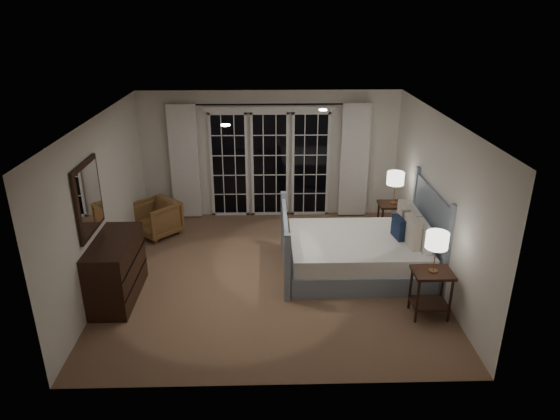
{
  "coord_description": "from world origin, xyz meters",
  "views": [
    {
      "loc": [
        -0.06,
        -6.94,
        3.95
      ],
      "look_at": [
        0.14,
        0.13,
        1.05
      ],
      "focal_mm": 32.0,
      "sensor_mm": 36.0,
      "label": 1
    }
  ],
  "objects_px": {
    "lamp_left": "(437,241)",
    "dresser": "(116,269)",
    "lamp_right": "(395,179)",
    "bed": "(360,251)",
    "nightstand_left": "(431,286)",
    "armchair": "(157,218)",
    "nightstand_right": "(392,215)"
  },
  "relations": [
    {
      "from": "lamp_right",
      "to": "bed",
      "type": "bearing_deg",
      "value": -122.78
    },
    {
      "from": "bed",
      "to": "nightstand_left",
      "type": "xyz_separation_m",
      "value": [
        0.72,
        -1.27,
        0.11
      ]
    },
    {
      "from": "lamp_left",
      "to": "dresser",
      "type": "bearing_deg",
      "value": 172.52
    },
    {
      "from": "nightstand_left",
      "to": "lamp_left",
      "type": "xyz_separation_m",
      "value": [
        0.0,
        0.0,
        0.68
      ]
    },
    {
      "from": "bed",
      "to": "lamp_left",
      "type": "height_order",
      "value": "bed"
    },
    {
      "from": "lamp_left",
      "to": "lamp_right",
      "type": "height_order",
      "value": "lamp_right"
    },
    {
      "from": "bed",
      "to": "dresser",
      "type": "height_order",
      "value": "bed"
    },
    {
      "from": "bed",
      "to": "dresser",
      "type": "bearing_deg",
      "value": -169.12
    },
    {
      "from": "bed",
      "to": "lamp_left",
      "type": "relative_size",
      "value": 4.09
    },
    {
      "from": "nightstand_left",
      "to": "dresser",
      "type": "bearing_deg",
      "value": 172.52
    },
    {
      "from": "bed",
      "to": "armchair",
      "type": "xyz_separation_m",
      "value": [
        -3.51,
        1.45,
        -0.01
      ]
    },
    {
      "from": "lamp_right",
      "to": "armchair",
      "type": "xyz_separation_m",
      "value": [
        -4.3,
        0.23,
        -0.81
      ]
    },
    {
      "from": "lamp_left",
      "to": "lamp_right",
      "type": "xyz_separation_m",
      "value": [
        0.07,
        2.5,
        0.0
      ]
    },
    {
      "from": "dresser",
      "to": "lamp_right",
      "type": "bearing_deg",
      "value": 23.51
    },
    {
      "from": "bed",
      "to": "nightstand_right",
      "type": "bearing_deg",
      "value": 57.22
    },
    {
      "from": "bed",
      "to": "dresser",
      "type": "relative_size",
      "value": 1.79
    },
    {
      "from": "dresser",
      "to": "bed",
      "type": "bearing_deg",
      "value": 10.88
    },
    {
      "from": "armchair",
      "to": "bed",
      "type": "bearing_deg",
      "value": 20.18
    },
    {
      "from": "lamp_right",
      "to": "lamp_left",
      "type": "bearing_deg",
      "value": -91.52
    },
    {
      "from": "bed",
      "to": "armchair",
      "type": "relative_size",
      "value": 3.24
    },
    {
      "from": "nightstand_left",
      "to": "armchair",
      "type": "xyz_separation_m",
      "value": [
        -4.24,
        2.73,
        -0.12
      ]
    },
    {
      "from": "armchair",
      "to": "nightstand_right",
      "type": "bearing_deg",
      "value": 39.67
    },
    {
      "from": "lamp_left",
      "to": "nightstand_right",
      "type": "bearing_deg",
      "value": 88.48
    },
    {
      "from": "nightstand_left",
      "to": "lamp_right",
      "type": "distance_m",
      "value": 2.6
    },
    {
      "from": "nightstand_left",
      "to": "lamp_left",
      "type": "distance_m",
      "value": 0.68
    },
    {
      "from": "armchair",
      "to": "dresser",
      "type": "xyz_separation_m",
      "value": [
        -0.13,
        -2.16,
        0.13
      ]
    },
    {
      "from": "nightstand_left",
      "to": "dresser",
      "type": "relative_size",
      "value": 0.52
    },
    {
      "from": "nightstand_right",
      "to": "dresser",
      "type": "relative_size",
      "value": 0.51
    },
    {
      "from": "lamp_left",
      "to": "dresser",
      "type": "xyz_separation_m",
      "value": [
        -4.37,
        0.57,
        -0.67
      ]
    },
    {
      "from": "lamp_left",
      "to": "lamp_right",
      "type": "distance_m",
      "value": 2.5
    },
    {
      "from": "nightstand_left",
      "to": "armchair",
      "type": "bearing_deg",
      "value": 147.23
    },
    {
      "from": "lamp_left",
      "to": "nightstand_left",
      "type": "bearing_deg",
      "value": -90.0
    }
  ]
}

